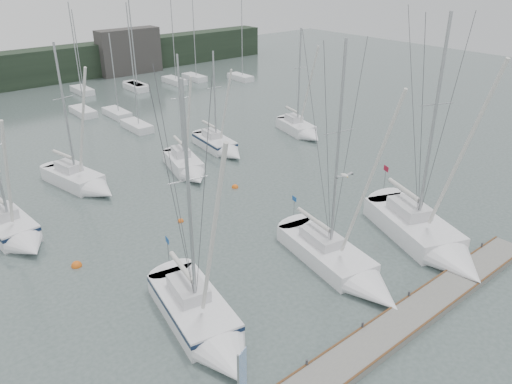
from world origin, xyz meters
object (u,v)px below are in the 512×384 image
at_px(sailboat_mid_d, 221,147).
at_px(buoy_c, 77,266).
at_px(buoy_a, 181,221).
at_px(sailboat_near_center, 347,269).
at_px(sailboat_mid_c, 188,168).
at_px(sailboat_mid_a, 16,233).
at_px(sailboat_near_left, 207,327).
at_px(sailboat_mid_b, 84,183).
at_px(buoy_b, 235,187).
at_px(sailboat_mid_e, 302,131).
at_px(sailboat_near_right, 432,242).

bearing_deg(sailboat_mid_d, buoy_c, -144.84).
relative_size(buoy_a, buoy_c, 0.68).
distance_m(sailboat_near_center, sailboat_mid_c, 19.32).
bearing_deg(sailboat_mid_c, buoy_a, -112.38).
distance_m(sailboat_mid_a, sailboat_mid_d, 21.18).
height_order(sailboat_mid_a, sailboat_mid_c, sailboat_mid_c).
bearing_deg(sailboat_near_left, sailboat_near_center, 3.79).
height_order(sailboat_mid_b, sailboat_mid_c, sailboat_mid_b).
height_order(sailboat_mid_a, buoy_b, sailboat_mid_a).
bearing_deg(sailboat_mid_e, sailboat_mid_a, -160.36).
xyz_separation_m(sailboat_near_left, sailboat_mid_b, (2.37, 20.95, -0.01)).
bearing_deg(sailboat_mid_b, buoy_a, -84.46).
xyz_separation_m(sailboat_mid_a, buoy_a, (9.92, -4.74, -0.60)).
bearing_deg(sailboat_mid_d, sailboat_mid_b, -174.73).
bearing_deg(sailboat_mid_b, buoy_b, -50.39).
distance_m(sailboat_mid_a, sailboat_mid_e, 30.36).
height_order(sailboat_mid_d, buoy_c, sailboat_mid_d).
distance_m(sailboat_mid_a, sailboat_mid_b, 8.55).
relative_size(sailboat_mid_c, buoy_b, 19.53).
relative_size(sailboat_mid_d, buoy_a, 23.05).
xyz_separation_m(sailboat_near_right, sailboat_mid_c, (-5.28, 20.90, -0.07)).
relative_size(sailboat_near_right, buoy_b, 28.26).
height_order(sailboat_near_center, sailboat_mid_e, sailboat_near_center).
relative_size(sailboat_near_center, sailboat_mid_d, 1.42).
xyz_separation_m(sailboat_near_left, buoy_a, (5.42, 11.13, -0.58)).
bearing_deg(sailboat_mid_a, buoy_c, -75.44).
distance_m(sailboat_mid_b, buoy_b, 12.39).
xyz_separation_m(sailboat_mid_e, buoy_b, (-13.65, -5.92, -0.53)).
bearing_deg(sailboat_mid_e, sailboat_mid_c, -162.86).
relative_size(sailboat_mid_a, buoy_a, 24.53).
relative_size(sailboat_near_left, buoy_a, 30.86).
xyz_separation_m(sailboat_mid_d, buoy_b, (-4.09, -7.48, -0.53)).
bearing_deg(sailboat_mid_e, sailboat_mid_b, -171.00).
height_order(sailboat_mid_a, buoy_c, sailboat_mid_a).
bearing_deg(buoy_a, sailboat_near_left, -115.99).
distance_m(sailboat_mid_a, sailboat_mid_c, 15.30).
relative_size(sailboat_near_left, sailboat_near_center, 0.94).
height_order(sailboat_mid_e, buoy_a, sailboat_mid_e).
xyz_separation_m(sailboat_near_center, sailboat_mid_e, (16.25, 20.26, 0.03)).
relative_size(sailboat_near_center, buoy_b, 26.18).
relative_size(sailboat_mid_b, buoy_a, 27.87).
height_order(sailboat_near_left, buoy_c, sailboat_near_left).
relative_size(sailboat_mid_a, sailboat_mid_b, 0.88).
bearing_deg(sailboat_mid_a, sailboat_mid_b, 32.25).
xyz_separation_m(sailboat_near_center, sailboat_mid_a, (-13.94, 16.98, 0.10)).
relative_size(sailboat_mid_b, sailboat_mid_c, 1.14).
bearing_deg(sailboat_mid_c, sailboat_near_right, -61.77).
bearing_deg(sailboat_mid_d, sailboat_mid_c, -148.92).
bearing_deg(sailboat_mid_a, sailboat_near_left, -78.47).
bearing_deg(buoy_c, sailboat_mid_d, 28.85).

